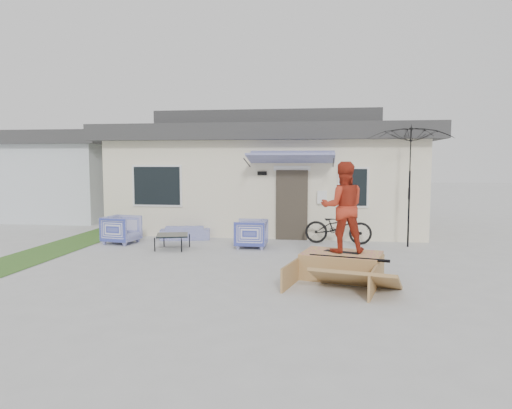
# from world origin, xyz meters

# --- Properties ---
(ground) EXTENTS (90.00, 90.00, 0.00)m
(ground) POSITION_xyz_m (0.00, 0.00, 0.00)
(ground) COLOR #B1B1AF
(ground) RESTS_ON ground
(grass_strip) EXTENTS (1.40, 8.00, 0.01)m
(grass_strip) POSITION_xyz_m (-5.20, 2.00, 0.00)
(grass_strip) COLOR #345F23
(grass_strip) RESTS_ON ground
(house) EXTENTS (10.80, 8.49, 4.10)m
(house) POSITION_xyz_m (0.00, 7.99, 1.94)
(house) COLOR beige
(house) RESTS_ON ground
(neighbor_house) EXTENTS (8.60, 7.60, 3.50)m
(neighbor_house) POSITION_xyz_m (-10.50, 10.00, 1.78)
(neighbor_house) COLOR silver
(neighbor_house) RESTS_ON ground
(loveseat) EXTENTS (1.54, 0.75, 0.58)m
(loveseat) POSITION_xyz_m (-2.20, 4.08, 0.29)
(loveseat) COLOR #283398
(loveseat) RESTS_ON ground
(armchair_left) EXTENTS (0.95, 0.99, 0.89)m
(armchair_left) POSITION_xyz_m (-3.80, 3.10, 0.44)
(armchair_left) COLOR #283398
(armchair_left) RESTS_ON ground
(armchair_right) EXTENTS (0.78, 0.84, 0.86)m
(armchair_right) POSITION_xyz_m (-0.01, 2.99, 0.43)
(armchair_right) COLOR #283398
(armchair_right) RESTS_ON ground
(coffee_table) EXTENTS (1.01, 1.01, 0.40)m
(coffee_table) POSITION_xyz_m (-2.06, 2.44, 0.20)
(coffee_table) COLOR black
(coffee_table) RESTS_ON ground
(bicycle) EXTENTS (1.94, 0.80, 1.21)m
(bicycle) POSITION_xyz_m (2.37, 3.95, 0.61)
(bicycle) COLOR black
(bicycle) RESTS_ON ground
(patio_umbrella) EXTENTS (2.63, 2.49, 2.20)m
(patio_umbrella) POSITION_xyz_m (4.27, 3.72, 1.75)
(patio_umbrella) COLOR black
(patio_umbrella) RESTS_ON ground
(skate_ramp) EXTENTS (1.97, 2.35, 0.51)m
(skate_ramp) POSITION_xyz_m (2.33, -0.11, 0.26)
(skate_ramp) COLOR olive
(skate_ramp) RESTS_ON ground
(skateboard) EXTENTS (0.75, 0.47, 0.05)m
(skateboard) POSITION_xyz_m (2.34, -0.06, 0.54)
(skateboard) COLOR black
(skateboard) RESTS_ON skate_ramp
(skater) EXTENTS (0.97, 0.79, 1.83)m
(skater) POSITION_xyz_m (2.34, -0.06, 1.47)
(skater) COLOR #AA2E1B
(skater) RESTS_ON skateboard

